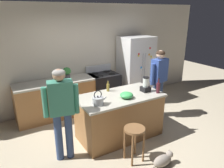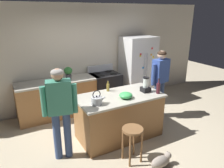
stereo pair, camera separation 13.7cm
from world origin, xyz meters
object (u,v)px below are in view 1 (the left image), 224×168
at_px(refrigerator, 136,69).
at_px(tea_kettle, 98,100).
at_px(bottle_vinegar, 108,87).
at_px(person_by_sink_right, 159,77).
at_px(mixing_bowl, 126,95).
at_px(person_by_island_left, 61,107).
at_px(blender_appliance, 146,85).
at_px(kitchen_island, 119,116).
at_px(stove_range, 104,89).
at_px(bottle_wine, 158,87).
at_px(bar_stool, 134,135).
at_px(potted_plant, 67,72).
at_px(cat, 163,160).

relative_size(refrigerator, tea_kettle, 6.67).
bearing_deg(bottle_vinegar, person_by_sink_right, -0.63).
relative_size(mixing_bowl, tea_kettle, 0.93).
bearing_deg(person_by_island_left, mixing_bowl, -2.86).
bearing_deg(blender_appliance, kitchen_island, 172.12).
distance_m(blender_appliance, mixing_bowl, 0.56).
relative_size(stove_range, bottle_wine, 3.46).
bearing_deg(blender_appliance, refrigerator, 59.73).
xyz_separation_m(stove_range, mixing_bowl, (-0.42, -1.70, 0.50)).
height_order(kitchen_island, person_by_island_left, person_by_island_left).
bearing_deg(bar_stool, person_by_sink_right, 36.08).
distance_m(stove_range, bar_stool, 2.41).
distance_m(person_by_island_left, bottle_wine, 1.97).
xyz_separation_m(potted_plant, bottle_wine, (1.28, -1.83, -0.06)).
bearing_deg(mixing_bowl, bottle_vinegar, 103.10).
height_order(cat, mixing_bowl, mixing_bowl).
xyz_separation_m(bottle_wine, tea_kettle, (-1.32, 0.10, -0.04)).
height_order(refrigerator, person_by_sink_right, refrigerator).
height_order(blender_appliance, tea_kettle, blender_appliance).
bearing_deg(stove_range, person_by_island_left, -135.61).
relative_size(kitchen_island, mixing_bowl, 6.67).
height_order(person_by_sink_right, cat, person_by_sink_right).
bearing_deg(stove_range, mixing_bowl, -103.81).
xyz_separation_m(bottle_vinegar, mixing_bowl, (0.12, -0.51, -0.03)).
bearing_deg(person_by_sink_right, potted_plant, 146.21).
bearing_deg(tea_kettle, potted_plant, 88.84).
height_order(kitchen_island, bottle_wine, bottle_wine).
bearing_deg(cat, stove_range, 83.17).
bearing_deg(person_by_island_left, tea_kettle, -5.22).
bearing_deg(tea_kettle, cat, -54.58).
distance_m(bottle_vinegar, bottle_wine, 1.03).
bearing_deg(mixing_bowl, bar_stool, -111.77).
bearing_deg(potted_plant, stove_range, -1.47).
relative_size(bar_stool, cat, 1.22).
distance_m(refrigerator, person_by_sink_right, 1.20).
distance_m(refrigerator, person_by_island_left, 3.17).
bearing_deg(bottle_wine, person_by_island_left, 175.24).
bearing_deg(blender_appliance, mixing_bowl, -169.77).
relative_size(blender_appliance, mixing_bowl, 1.23).
bearing_deg(blender_appliance, bottle_wine, -50.34).
bearing_deg(stove_range, tea_kettle, -121.18).
bearing_deg(kitchen_island, refrigerator, 44.89).
bearing_deg(blender_appliance, potted_plant, 124.46).
relative_size(stove_range, bar_stool, 1.72).
bearing_deg(kitchen_island, tea_kettle, -162.95).
xyz_separation_m(person_by_island_left, bar_stool, (1.01, -0.68, -0.50)).
xyz_separation_m(person_by_sink_right, bottle_vinegar, (-1.39, 0.02, -0.00)).
xyz_separation_m(person_by_island_left, tea_kettle, (0.65, -0.06, -0.01)).
height_order(kitchen_island, tea_kettle, tea_kettle).
distance_m(bar_stool, bottle_vinegar, 1.23).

